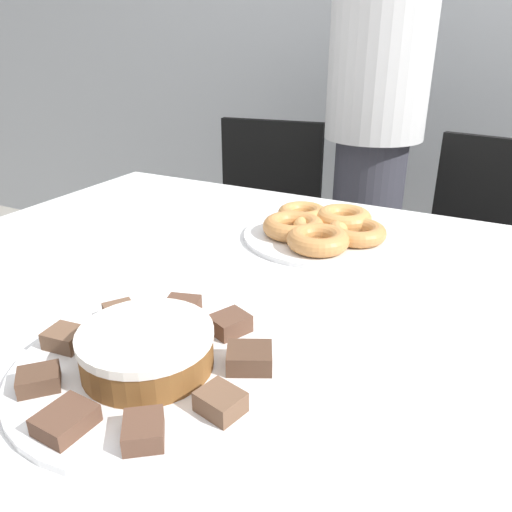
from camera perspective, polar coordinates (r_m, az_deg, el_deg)
table at (r=0.89m, az=-0.13°, el=-8.53°), size 1.42×1.08×0.76m
person_standing at (r=1.73m, az=13.41°, el=14.94°), size 0.32×0.32×1.70m
office_chair_left at (r=1.90m, az=0.31°, el=0.76°), size 0.50×0.50×0.87m
office_chair_right at (r=1.73m, az=23.19°, el=-3.76°), size 0.52×0.52×0.87m
plate_cake at (r=0.66m, az=-12.13°, el=-12.50°), size 0.35×0.35×0.01m
plate_donuts at (r=1.07m, az=7.32°, el=2.29°), size 0.32×0.32×0.01m
frosted_cake at (r=0.65m, az=-12.36°, el=-10.26°), size 0.17×0.17×0.05m
lamington_0 at (r=0.55m, az=-12.74°, el=-18.88°), size 0.06×0.06×0.02m
lamington_1 at (r=0.57m, az=-4.08°, el=-16.30°), size 0.06×0.05×0.02m
lamington_2 at (r=0.64m, az=-0.76°, el=-11.57°), size 0.07×0.07×0.03m
lamington_3 at (r=0.71m, az=-3.03°, el=-7.72°), size 0.06×0.06×0.03m
lamington_4 at (r=0.75m, az=-8.60°, el=-5.97°), size 0.06×0.07×0.02m
lamington_5 at (r=0.76m, az=-15.23°, el=-6.35°), size 0.06×0.06×0.02m
lamington_6 at (r=0.72m, az=-20.94°, el=-8.74°), size 0.05×0.05×0.02m
lamington_7 at (r=0.66m, az=-23.58°, el=-12.80°), size 0.06×0.06×0.02m
lamington_8 at (r=0.59m, az=-20.94°, el=-17.11°), size 0.05×0.06×0.02m
donut_0 at (r=1.06m, az=7.38°, el=3.32°), size 0.12×0.12×0.03m
donut_1 at (r=1.04m, az=11.42°, el=2.69°), size 0.12×0.12×0.03m
donut_2 at (r=1.11m, az=9.96°, el=4.26°), size 0.12×0.12×0.04m
donut_3 at (r=1.13m, az=5.34°, el=4.80°), size 0.11×0.11×0.03m
donut_4 at (r=1.05m, az=4.30°, el=3.40°), size 0.13×0.13×0.04m
donut_5 at (r=0.98m, az=7.08°, el=1.85°), size 0.12×0.12×0.04m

